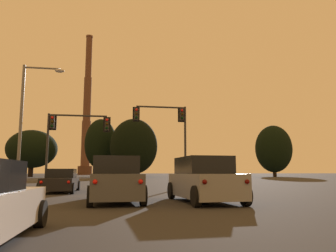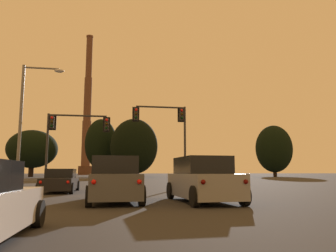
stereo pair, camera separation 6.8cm
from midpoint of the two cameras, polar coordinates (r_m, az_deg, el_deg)
sedan_left_lane_front at (r=21.54m, az=-18.23°, el=-9.12°), size 2.01×4.72×1.43m
suv_center_lane_second at (r=14.03m, az=-9.38°, el=-9.27°), size 2.26×4.96×1.86m
suv_right_lane_second at (r=13.90m, az=6.06°, el=-9.34°), size 2.31×4.98×1.86m
traffic_light_overhead_right at (r=27.22m, az=0.07°, el=0.10°), size 4.59×0.50×6.71m
traffic_light_overhead_left at (r=27.03m, az=-16.89°, el=-0.89°), size 5.00×0.50×5.80m
street_lamp at (r=23.42m, az=-23.30°, el=2.10°), size 2.70×0.36×8.33m
smokestack at (r=150.26m, az=-14.00°, el=1.27°), size 6.18×6.18×63.62m
treeline_center_left at (r=82.10m, az=-5.99°, el=-3.54°), size 11.76×10.58×14.49m
treeline_center_right at (r=89.39m, az=-22.64°, el=-3.72°), size 12.41×11.17×11.78m
treeline_left_mid at (r=89.99m, az=-11.68°, el=-3.05°), size 8.46×7.61×15.49m
treeline_far_left at (r=92.49m, az=17.90°, el=-3.80°), size 9.81×8.82×13.72m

